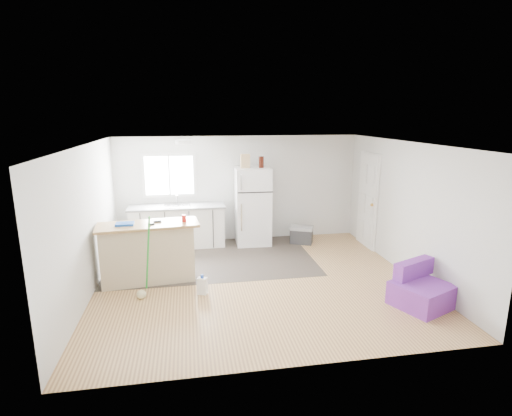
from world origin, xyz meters
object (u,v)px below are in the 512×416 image
Objects in this scene: refrigerator at (253,206)px; cardboard_box at (245,161)px; peninsula at (148,252)px; bottle_left at (262,162)px; bottle_right at (260,162)px; mop at (143,284)px; cleaner_jug at (202,286)px; red_cup at (184,218)px; purple_seat at (421,291)px; blue_tray at (125,224)px; kitchen_cabinets at (178,226)px; cooler at (302,235)px.

refrigerator is 5.77× the size of cardboard_box.
peninsula is at bearing -138.52° from refrigerator.
bottle_right is at bearing -179.04° from bottle_left.
bottle_right reaches higher than mop.
cleaner_jug is 3.30m from bottle_left.
red_cup is 0.48× the size of bottle_left.
purple_seat is at bearing 6.49° from cleaner_jug.
blue_tray is (-0.31, 0.64, 0.83)m from mop.
peninsula is 1.75× the size of purple_seat.
cleaner_jug is at bearing -70.33° from red_cup.
bottle_left reaches higher than kitchen_cabinets.
blue_tray is (-1.25, 0.68, 0.92)m from cleaner_jug.
refrigerator is 2.85× the size of cooler.
refrigerator reaches higher than peninsula.
bottle_right is at bearing -3.64° from kitchen_cabinets.
peninsula is 3.17m from bottle_right.
bottle_right is at bearing 82.51° from cleaner_jug.
blue_tray is at bearing -146.56° from bottle_right.
blue_tray is at bearing 89.02° from mop.
kitchen_cabinets is at bearing 177.29° from cardboard_box.
kitchen_cabinets is 8.31× the size of bottle_left.
cleaner_jug is at bearing -120.01° from bottle_right.
cleaner_jug is 0.94m from mop.
refrigerator is 2.33m from red_cup.
purple_seat is 4.02m from red_cup.
peninsula is (-0.47, -1.84, 0.06)m from kitchen_cabinets.
refrigerator is 4.05m from purple_seat.
cardboard_box reaches higher than cooler.
purple_seat is at bearing -40.05° from mop.
blue_tray is at bearing 137.09° from purple_seat.
cooler is (3.23, 1.59, -0.33)m from peninsula.
bottle_right is (2.34, 2.39, 1.62)m from mop.
bottle_right reaches higher than refrigerator.
red_cup reaches higher than blue_tray.
cooler is (2.76, -0.25, -0.27)m from kitchen_cabinets.
red_cup is 0.99m from blue_tray.
bottle_right reaches higher than blue_tray.
bottle_left is (1.70, 1.71, 0.75)m from red_cup.
bottle_left is (-1.85, 3.38, 1.62)m from purple_seat.
cardboard_box is 1.20× the size of bottle_right.
mop is (-4.23, 0.98, -0.00)m from purple_seat.
peninsula is 2.81m from refrigerator.
bottle_left reaches higher than mop.
blue_tray reaches higher than purple_seat.
mop is at bearing -129.62° from cardboard_box.
cooler is 3.38m from purple_seat.
mop is at bearing -101.75° from kitchen_cabinets.
bottle_left is at bearing -3.54° from kitchen_cabinets.
purple_seat is 4.01× the size of bottle_right.
bottle_right reaches higher than cleaner_jug.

